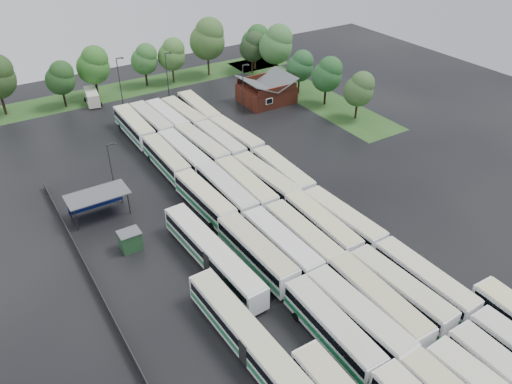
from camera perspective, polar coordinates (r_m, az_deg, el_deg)
ground at (r=61.94m, az=4.42°, el=-7.62°), size 160.00×160.00×0.00m
brick_building at (r=103.21m, az=1.21°, el=11.23°), size 10.07×8.60×5.39m
wash_shed at (r=70.83m, az=-17.74°, el=-0.46°), size 8.20×4.20×3.58m
utility_hut at (r=64.38m, az=-14.18°, el=-5.37°), size 2.70×2.20×2.62m
grass_strip_north at (r=113.80m, az=-14.66°, el=11.29°), size 80.00×10.00×0.01m
grass_strip_east at (r=109.38m, az=5.66°, el=11.32°), size 10.00×50.00×0.01m
west_fence at (r=60.41m, az=-17.93°, el=-10.02°), size 0.10×50.00×1.20m
bus_r1c0 at (r=51.81m, az=8.66°, el=-15.12°), size 2.97×13.02×3.61m
bus_r1c1 at (r=53.18m, az=11.53°, el=-13.81°), size 3.24×13.45×3.72m
bus_r1c2 at (r=55.08m, az=13.65°, el=-12.08°), size 3.18×13.59×3.77m
bus_r1c3 at (r=57.02m, az=16.10°, el=-10.76°), size 3.25×13.14×3.63m
bus_r1c4 at (r=59.06m, az=18.61°, el=-9.54°), size 2.93×12.88×3.57m
bus_r2c0 at (r=59.49m, az=0.07°, el=-6.92°), size 3.22×13.49×3.74m
bus_r2c1 at (r=60.66m, az=2.92°, el=-6.09°), size 3.00×13.22×3.67m
bus_r2c2 at (r=62.16m, az=5.36°, el=-5.13°), size 2.79×12.98×3.61m
bus_r2c3 at (r=64.19m, az=7.51°, el=-3.89°), size 3.06×13.04×3.61m
bus_r2c4 at (r=65.53m, az=9.85°, el=-3.23°), size 3.36×13.23×3.65m
bus_r3c0 at (r=69.03m, az=-5.87°, el=-0.84°), size 3.16×12.91×3.57m
bus_r3c1 at (r=70.23m, az=-3.42°, el=-0.00°), size 2.89×13.22×3.68m
bus_r3c2 at (r=71.33m, az=-1.21°, el=0.65°), size 3.03×13.40×3.72m
bus_r3c3 at (r=72.77m, az=1.11°, el=1.35°), size 3.47×13.35×3.68m
bus_r3c4 at (r=74.53m, az=3.05°, el=2.11°), size 3.11×13.10×3.63m
bus_r4c0 at (r=79.57m, az=-10.24°, el=3.73°), size 2.86×12.95×3.60m
bus_r4c1 at (r=80.38m, az=-8.20°, el=4.33°), size 3.18×13.54×3.75m
bus_r4c2 at (r=82.08m, az=-6.20°, el=5.11°), size 3.44×13.45×3.71m
bus_r4c3 at (r=83.32m, az=-4.15°, el=5.61°), size 3.00×12.89×3.57m
bus_r4c4 at (r=84.81m, az=-2.34°, el=6.22°), size 3.44×13.21×3.64m
bus_r5c0 at (r=91.18m, az=-13.74°, el=7.32°), size 3.01×13.55×3.76m
bus_r5c1 at (r=92.25m, az=-11.86°, el=7.86°), size 3.20×13.34×3.69m
bus_r5c2 at (r=93.02m, az=-10.08°, el=8.25°), size 3.16×13.11×3.63m
bus_r5c3 at (r=93.93m, az=-8.25°, el=8.65°), size 3.38×12.93×3.57m
bus_r5c4 at (r=95.44m, az=-6.55°, el=9.25°), size 3.34×13.51×3.73m
artic_bus_west_b at (r=59.51m, az=-5.00°, el=-7.13°), size 3.57×19.45×3.59m
artic_bus_west_c at (r=50.26m, az=-0.78°, el=-16.58°), size 3.37×19.42×3.59m
minibus at (r=107.67m, az=-18.24°, el=10.32°), size 3.30×6.59×2.75m
tree_north_1 at (r=106.43m, az=-21.42°, el=12.08°), size 5.68×5.68×9.41m
tree_north_2 at (r=108.58m, az=-18.07°, el=13.66°), size 6.59×6.59×10.91m
tree_north_3 at (r=112.85m, az=-12.58°, el=14.64°), size 5.65×5.65×9.35m
tree_north_4 at (r=113.64m, az=-9.56°, el=15.30°), size 6.00×6.00×9.94m
tree_north_5 at (r=116.48m, az=-5.51°, el=17.07°), size 7.90×7.90×13.08m
tree_north_6 at (r=120.62m, az=-0.01°, el=16.93°), size 6.30×6.30×10.44m
tree_east_0 at (r=96.17m, az=11.78°, el=11.48°), size 5.59×5.59×9.25m
tree_east_1 at (r=101.46m, az=8.21°, el=13.20°), size 5.94×5.94×9.84m
tree_east_2 at (r=106.81m, az=5.12°, el=14.19°), size 5.55×5.55×9.18m
tree_east_3 at (r=114.15m, az=2.37°, el=16.55°), size 7.36×7.36×12.19m
tree_east_4 at (r=118.20m, az=-0.35°, el=16.31°), size 5.79×5.79×9.59m
lamp_post_ne at (r=97.17m, az=-1.43°, el=12.11°), size 1.46×0.28×9.49m
lamp_post_nw at (r=72.11m, az=-16.13°, el=2.59°), size 1.39×0.27×9.03m
lamp_post_back_w at (r=102.33m, az=-15.28°, el=12.29°), size 1.56×0.30×10.14m
lamp_post_back_e at (r=104.35m, az=-10.09°, el=13.22°), size 1.51×0.29×9.79m
puddle_1 at (r=56.14m, az=25.88°, el=-17.28°), size 2.61×2.61×0.01m
puddle_2 at (r=58.44m, az=-1.22°, el=-10.51°), size 8.10×8.10×0.01m
puddle_3 at (r=60.93m, az=8.82°, el=-8.80°), size 3.81×3.81×0.01m
puddle_4 at (r=62.00m, az=25.10°, el=-11.38°), size 3.69×3.69×0.01m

